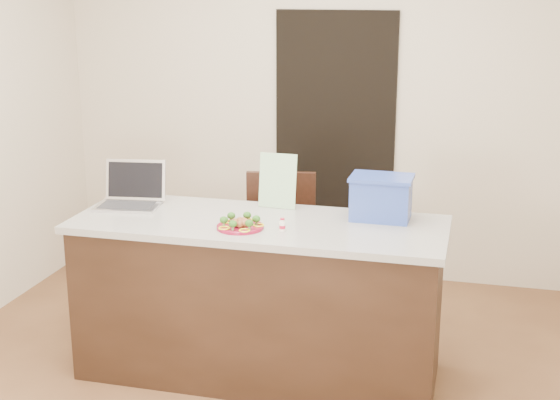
% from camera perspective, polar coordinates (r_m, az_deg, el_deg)
% --- Properties ---
extents(ground, '(4.00, 4.00, 0.00)m').
position_cam_1_polar(ground, '(4.43, -2.42, -13.93)').
color(ground, brown).
rests_on(ground, ground).
extents(room_shell, '(4.00, 4.00, 4.00)m').
position_cam_1_polar(room_shell, '(3.90, -2.69, 7.28)').
color(room_shell, white).
rests_on(room_shell, ground).
extents(doorway, '(0.90, 0.02, 2.00)m').
position_cam_1_polar(doorway, '(5.88, 4.00, 3.94)').
color(doorway, black).
rests_on(doorway, ground).
extents(island, '(2.06, 0.76, 0.92)m').
position_cam_1_polar(island, '(4.44, -1.55, -7.19)').
color(island, black).
rests_on(island, ground).
extents(plate, '(0.25, 0.25, 0.02)m').
position_cam_1_polar(plate, '(4.16, -2.93, -1.95)').
color(plate, maroon).
rests_on(plate, island).
extents(meatballs, '(0.10, 0.10, 0.04)m').
position_cam_1_polar(meatballs, '(4.15, -2.89, -1.64)').
color(meatballs, brown).
rests_on(meatballs, plate).
extents(broccoli, '(0.21, 0.22, 0.04)m').
position_cam_1_polar(broccoli, '(4.15, -2.94, -1.43)').
color(broccoli, '#1E4A13').
rests_on(broccoli, plate).
extents(pepper_rings, '(0.25, 0.24, 0.01)m').
position_cam_1_polar(pepper_rings, '(4.16, -2.93, -1.83)').
color(pepper_rings, yellow).
rests_on(pepper_rings, plate).
extents(napkin, '(0.16, 0.16, 0.01)m').
position_cam_1_polar(napkin, '(4.17, -3.03, -2.00)').
color(napkin, white).
rests_on(napkin, island).
extents(fork, '(0.04, 0.16, 0.00)m').
position_cam_1_polar(fork, '(4.19, -3.25, -1.86)').
color(fork, silver).
rests_on(fork, napkin).
extents(knife, '(0.06, 0.18, 0.01)m').
position_cam_1_polar(knife, '(4.15, -2.70, -2.01)').
color(knife, white).
rests_on(knife, napkin).
extents(yogurt_bottle, '(0.03, 0.03, 0.07)m').
position_cam_1_polar(yogurt_bottle, '(4.11, 0.17, -1.89)').
color(yogurt_bottle, white).
rests_on(yogurt_bottle, island).
extents(laptop, '(0.39, 0.33, 0.26)m').
position_cam_1_polar(laptop, '(4.66, -10.81, 0.48)').
color(laptop, silver).
rests_on(laptop, island).
extents(leaflet, '(0.23, 0.06, 0.32)m').
position_cam_1_polar(leaflet, '(4.51, -0.17, 1.41)').
color(leaflet, white).
rests_on(leaflet, island).
extents(blue_box, '(0.34, 0.25, 0.24)m').
position_cam_1_polar(blue_box, '(4.33, 7.41, 0.20)').
color(blue_box, '#2B439C').
rests_on(blue_box, island).
extents(chair, '(0.52, 0.53, 1.01)m').
position_cam_1_polar(chair, '(5.03, -0.24, -3.07)').
color(chair, '#32180F').
rests_on(chair, ground).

